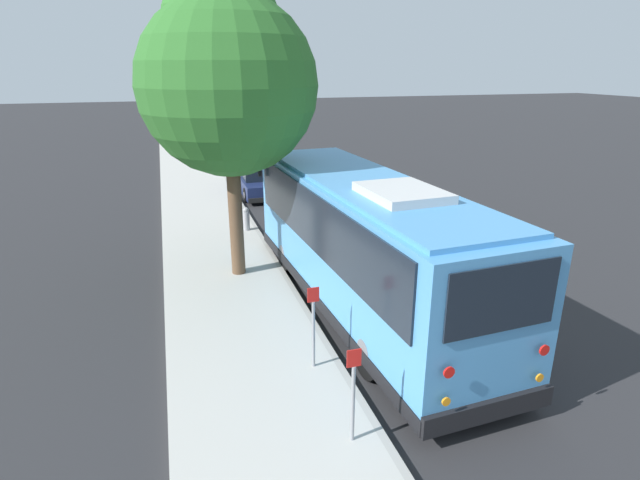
% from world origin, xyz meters
% --- Properties ---
extents(ground_plane, '(160.00, 160.00, 0.00)m').
position_xyz_m(ground_plane, '(0.00, 0.00, 0.00)').
color(ground_plane, '#28282B').
extents(sidewalk_slab, '(80.00, 3.10, 0.15)m').
position_xyz_m(sidewalk_slab, '(0.00, 3.71, 0.07)').
color(sidewalk_slab, '#B2AFA8').
rests_on(sidewalk_slab, ground).
extents(curb_strip, '(80.00, 0.14, 0.15)m').
position_xyz_m(curb_strip, '(0.00, 2.09, 0.07)').
color(curb_strip, '#9D9A94').
rests_on(curb_strip, ground).
extents(shuttle_bus, '(9.75, 3.08, 3.33)m').
position_xyz_m(shuttle_bus, '(1.05, 0.69, 1.79)').
color(shuttle_bus, '#4C93D1').
rests_on(shuttle_bus, ground).
extents(parked_sedan_navy, '(4.41, 1.69, 1.29)m').
position_xyz_m(parked_sedan_navy, '(12.97, 1.02, 0.60)').
color(parked_sedan_navy, '#19234C').
rests_on(parked_sedan_navy, ground).
extents(parked_sedan_silver, '(4.31, 1.84, 1.32)m').
position_xyz_m(parked_sedan_silver, '(19.82, 0.79, 0.61)').
color(parked_sedan_silver, '#A8AAAF').
rests_on(parked_sedan_silver, ground).
extents(parked_sedan_white, '(4.32, 1.84, 1.29)m').
position_xyz_m(parked_sedan_white, '(25.47, 0.84, 0.60)').
color(parked_sedan_white, silver).
rests_on(parked_sedan_white, ground).
extents(street_tree, '(4.40, 4.40, 7.79)m').
position_xyz_m(street_tree, '(3.83, 3.26, 5.37)').
color(street_tree, brown).
rests_on(street_tree, sidewalk_slab).
extents(sign_post_near, '(0.06, 0.22, 1.58)m').
position_xyz_m(sign_post_near, '(-3.31, 2.57, 0.96)').
color(sign_post_near, gray).
rests_on(sign_post_near, sidewalk_slab).
extents(sign_post_far, '(0.06, 0.22, 1.63)m').
position_xyz_m(sign_post_far, '(-1.24, 2.57, 0.99)').
color(sign_post_far, gray).
rests_on(sign_post_far, sidewalk_slab).
extents(fire_hydrant, '(0.22, 0.22, 0.81)m').
position_xyz_m(fire_hydrant, '(7.40, 2.44, 0.55)').
color(fire_hydrant, '#99999E').
rests_on(fire_hydrant, sidewalk_slab).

